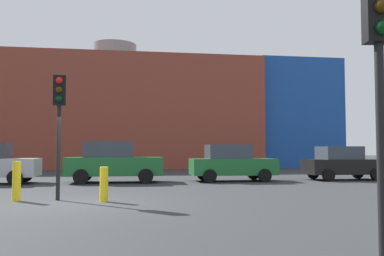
{
  "coord_description": "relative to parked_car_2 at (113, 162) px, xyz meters",
  "views": [
    {
      "loc": [
        1.3,
        -12.34,
        1.49
      ],
      "look_at": [
        4.32,
        7.43,
        2.55
      ],
      "focal_mm": 39.33,
      "sensor_mm": 36.0,
      "label": 1
    }
  ],
  "objects": [
    {
      "name": "building_backdrop",
      "position": [
        -0.59,
        19.42,
        3.79
      ],
      "size": [
        39.67,
        12.52,
        11.31
      ],
      "color": "brown",
      "rests_on": "ground_plane"
    },
    {
      "name": "ground_plane",
      "position": [
        -0.62,
        -7.54,
        -0.94
      ],
      "size": [
        200.0,
        200.0,
        0.0
      ],
      "primitive_type": "plane",
      "color": "#2D3033"
    },
    {
      "name": "parked_car_3",
      "position": [
        5.65,
        -0.0,
        -0.07
      ],
      "size": [
        4.07,
        2.0,
        1.76
      ],
      "color": "#1E662D",
      "rests_on": "ground_plane"
    },
    {
      "name": "traffic_light_island",
      "position": [
        -1.38,
        -6.82,
        1.82
      ],
      "size": [
        0.37,
        0.37,
        3.75
      ],
      "rotation": [
        0.0,
        0.0,
        -1.51
      ],
      "color": "black",
      "rests_on": "ground_plane"
    },
    {
      "name": "parked_car_4",
      "position": [
        11.42,
        -0.0,
        -0.11
      ],
      "size": [
        3.89,
        1.91,
        1.69
      ],
      "color": "black",
      "rests_on": "ground_plane"
    },
    {
      "name": "bollard_yellow_1",
      "position": [
        -0.0,
        -7.34,
        -0.44
      ],
      "size": [
        0.24,
        0.24,
        1.01
      ],
      "primitive_type": "cylinder",
      "color": "yellow",
      "rests_on": "ground_plane"
    },
    {
      "name": "traffic_light_near_right",
      "position": [
        3.95,
        -14.85,
        1.86
      ],
      "size": [
        0.39,
        0.39,
        3.81
      ],
      "rotation": [
        0.0,
        0.0,
        -1.74
      ],
      "color": "black",
      "rests_on": "ground_plane"
    },
    {
      "name": "parked_car_2",
      "position": [
        0.0,
        0.0,
        0.0
      ],
      "size": [
        4.38,
        2.15,
        1.9
      ],
      "color": "#1E662D",
      "rests_on": "ground_plane"
    },
    {
      "name": "bollard_yellow_0",
      "position": [
        -2.55,
        -6.83,
        -0.36
      ],
      "size": [
        0.24,
        0.24,
        1.17
      ],
      "primitive_type": "cylinder",
      "color": "yellow",
      "rests_on": "ground_plane"
    }
  ]
}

